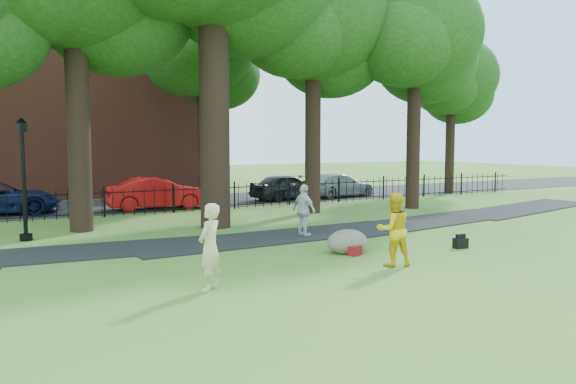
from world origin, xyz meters
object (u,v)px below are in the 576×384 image
boulder (347,240)px  red_sedan (157,193)px  woman (210,247)px  lamppost (24,181)px  man (394,230)px

boulder → red_sedan: 12.98m
boulder → red_sedan: bearing=97.7°
red_sedan → woman: bearing=172.2°
red_sedan → lamppost: bearing=139.7°
woman → boulder: (4.94, 1.89, -0.57)m
woman → boulder: 5.32m
woman → red_sedan: (3.20, 14.75, -0.16)m
man → red_sedan: man is taller
woman → boulder: size_ratio=1.49×
woman → red_sedan: woman is taller
boulder → woman: bearing=-159.1°
lamppost → red_sedan: bearing=20.5°
man → boulder: bearing=-74.4°
man → boulder: (-0.01, 1.99, -0.57)m
red_sedan → man: bearing=-168.9°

